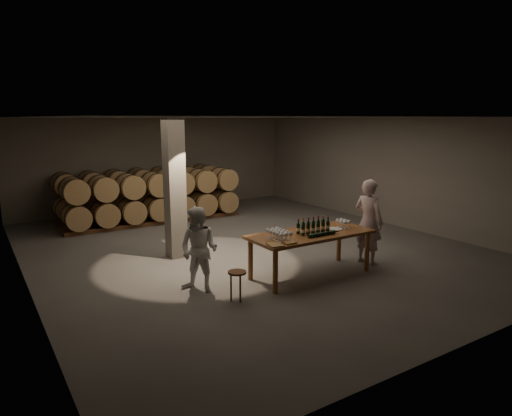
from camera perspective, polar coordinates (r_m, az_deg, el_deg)
room at (r=10.55m, az=-10.13°, el=2.37°), size 12.00×12.00×12.00m
tasting_table at (r=9.34m, az=6.88°, el=-3.71°), size 2.60×1.10×0.90m
barrel_stack_back at (r=15.60m, az=-14.26°, el=2.13°), size 5.48×0.95×1.57m
barrel_stack_front at (r=14.29m, az=-12.47°, el=1.41°), size 5.48×0.95×1.57m
bottle_cluster at (r=9.31m, az=7.17°, el=-2.41°), size 0.73×0.23×0.31m
lying_bottles at (r=9.09m, az=8.28°, el=-3.23°), size 0.76×0.08×0.08m
glass_cluster_left at (r=8.76m, az=2.89°, el=-3.07°), size 0.31×0.53×0.18m
glass_cluster_right at (r=9.80m, az=10.84°, el=-1.68°), size 0.20×0.31×0.19m
plate at (r=9.67m, az=9.86°, el=-2.60°), size 0.30×0.30×0.02m
notebook_near at (r=8.50m, az=4.20°, el=-4.34°), size 0.22×0.18×0.03m
notebook_corner at (r=8.35m, az=2.43°, el=-4.62°), size 0.29×0.35×0.03m
pen at (r=8.52m, az=4.76°, el=-4.36°), size 0.12×0.04×0.01m
stool at (r=8.11m, az=-2.38°, el=-8.58°), size 0.33×0.33×0.54m
person_man at (r=10.33m, az=13.88°, el=-1.67°), size 0.58×0.76×1.89m
person_woman at (r=8.51m, az=-7.12°, el=-5.19°), size 0.94×0.98×1.60m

